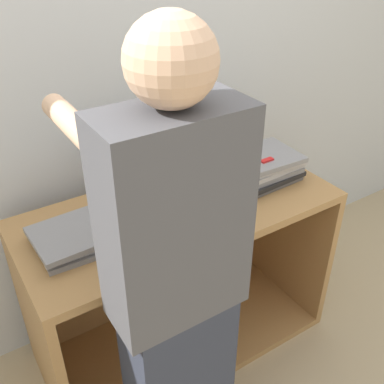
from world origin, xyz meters
name	(u,v)px	position (x,y,z in m)	size (l,w,h in m)	color
ground_plane	(217,382)	(0.00, 0.00, 0.00)	(12.00, 12.00, 0.00)	tan
wall_back	(130,85)	(0.00, 0.71, 1.20)	(8.00, 0.05, 2.40)	silver
cart	(173,270)	(0.00, 0.38, 0.40)	(1.33, 0.60, 0.80)	#A87A47
laptop_open	(173,190)	(0.00, 0.36, 0.85)	(0.37, 0.35, 0.25)	#333338
laptop_stack_left	(87,233)	(-0.40, 0.30, 0.83)	(0.40, 0.28, 0.06)	gray
laptop_stack_right	(256,168)	(0.40, 0.30, 0.86)	(0.40, 0.28, 0.13)	slate
person	(176,296)	(-0.29, -0.15, 0.84)	(0.40, 0.53, 1.66)	#2D3342
inventory_tag	(267,160)	(0.40, 0.24, 0.93)	(0.06, 0.02, 0.01)	red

